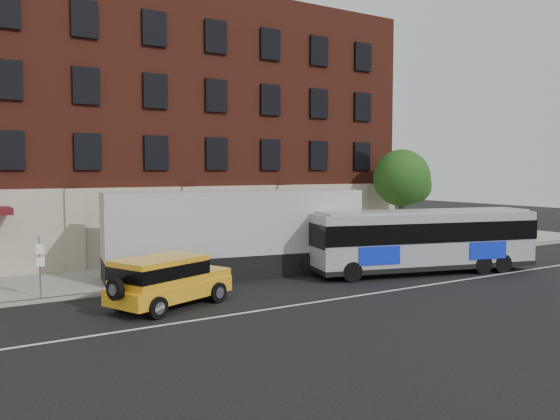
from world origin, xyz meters
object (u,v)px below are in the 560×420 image
yellow_suv (166,279)px  city_bus (424,239)px  sign_pole (40,264)px  street_tree (402,180)px  shipping_container (236,234)px

yellow_suv → city_bus: bearing=0.1°
sign_pole → city_bus: city_bus is taller
yellow_suv → street_tree: bearing=20.3°
street_tree → shipping_container: bearing=-168.8°
street_tree → shipping_container: 13.71m
sign_pole → city_bus: size_ratio=0.22×
shipping_container → street_tree: bearing=11.2°
street_tree → city_bus: size_ratio=0.54×
sign_pole → city_bus: bearing=-11.5°
city_bus → sign_pole: bearing=168.5°
sign_pole → city_bus: 17.31m
sign_pole → shipping_container: (8.80, 0.71, 0.55)m
yellow_suv → shipping_container: 6.63m
city_bus → yellow_suv: city_bus is taller
street_tree → city_bus: 8.89m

